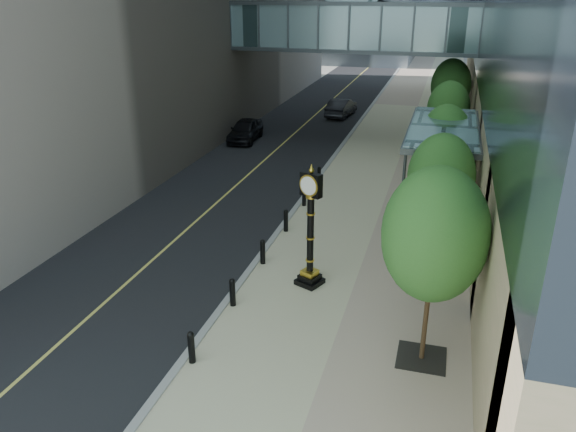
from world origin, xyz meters
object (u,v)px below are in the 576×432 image
Objects in this scene: street_clock at (310,236)px; car_far at (341,107)px; car_near at (245,130)px; pedestrian at (430,207)px.

street_clock is 1.00× the size of car_far.
car_near is at bearing 140.08° from street_clock.
street_clock is 7.76m from pedestrian.
pedestrian reaches higher than car_far.
street_clock is 28.29m from car_far.
car_near is (-13.01, 11.79, -0.15)m from pedestrian.
car_far is (-4.27, 27.94, -1.22)m from street_clock.
street_clock is at bearing 104.48° from car_far.
car_far is (4.90, 9.49, -0.02)m from car_near.
pedestrian is 0.39× the size of car_near.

